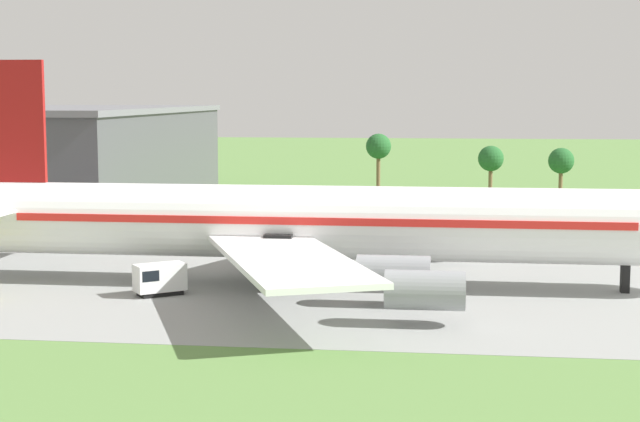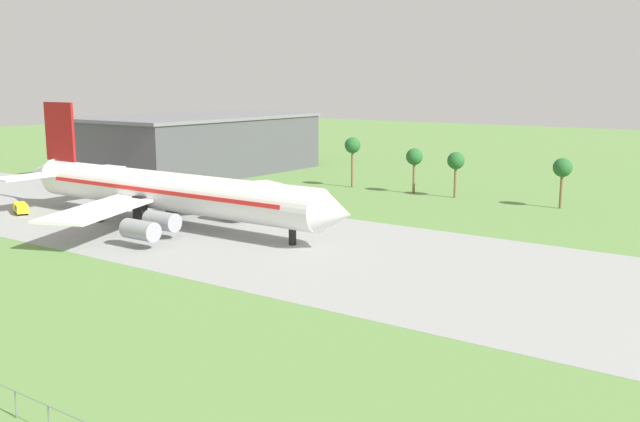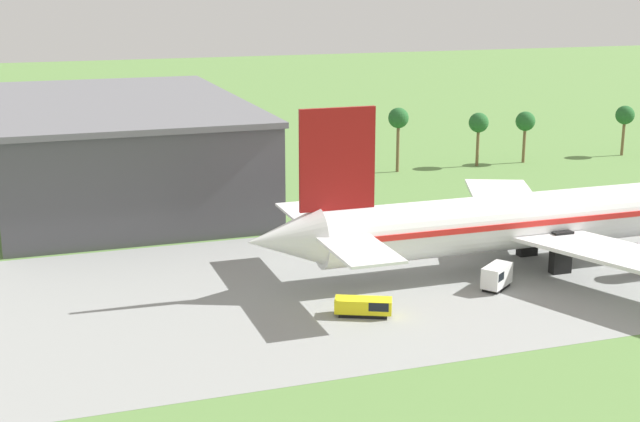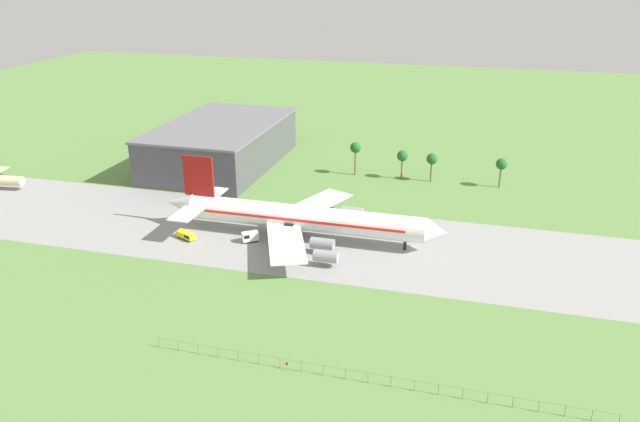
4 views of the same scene
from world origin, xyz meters
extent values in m
plane|color=#5B8442|center=(0.00, 0.00, 0.00)|extent=(600.00, 600.00, 0.00)
cube|color=gray|center=(0.00, 0.00, 0.01)|extent=(320.00, 44.00, 0.02)
cylinder|color=white|center=(-27.95, 0.08, 5.67)|extent=(62.74, 6.52, 6.52)
cone|color=white|center=(6.03, 0.08, 5.67)|extent=(5.22, 6.39, 6.39)
cone|color=white|center=(-63.40, 0.08, 6.16)|extent=(8.15, 6.19, 6.19)
cube|color=red|center=(-27.95, 0.08, 6.16)|extent=(53.33, 6.65, 0.65)
cube|color=maroon|center=(-57.37, 0.08, 14.47)|extent=(8.48, 0.50, 11.09)
cube|color=white|center=(-57.70, 0.08, 6.65)|extent=(5.87, 26.08, 0.30)
cube|color=white|center=(-28.91, -12.52, 4.53)|extent=(17.30, 26.53, 0.44)
cube|color=white|center=(-28.91, 12.67, 4.53)|extent=(17.30, 26.53, 0.44)
cylinder|color=gray|center=(-21.03, -7.75, 2.66)|extent=(5.87, 2.93, 2.93)
cylinder|color=gray|center=(-18.39, -14.27, 2.66)|extent=(5.87, 2.93, 2.93)
cylinder|color=gray|center=(-21.03, 7.90, 2.66)|extent=(5.87, 2.93, 2.93)
cylinder|color=gray|center=(-18.39, 14.42, 2.66)|extent=(5.87, 2.93, 2.93)
cube|color=black|center=(-1.60, 0.08, 2.51)|extent=(0.70, 0.90, 5.02)
cube|color=black|center=(-31.09, -3.51, 2.51)|extent=(2.40, 1.20, 5.02)
cube|color=black|center=(-31.09, 3.66, 2.51)|extent=(2.40, 1.20, 5.02)
cube|color=black|center=(-57.72, -8.81, 0.20)|extent=(5.20, 3.67, 0.40)
cube|color=yellow|center=(-57.72, -8.81, 1.12)|extent=(6.07, 4.21, 1.43)
cube|color=black|center=(-56.28, -9.47, 1.33)|extent=(2.68, 2.69, 0.90)
cube|color=black|center=(-40.84, -5.98, 0.20)|extent=(3.93, 3.58, 0.40)
cube|color=white|center=(-40.84, -5.98, 1.55)|extent=(4.56, 4.12, 2.31)
cube|color=black|center=(-41.77, -6.68, 1.90)|extent=(2.40, 2.51, 0.90)
cylinder|color=slate|center=(-40.00, -55.00, 1.05)|extent=(0.10, 0.10, 2.10)
cylinder|color=slate|center=(-36.00, -55.00, 1.05)|extent=(0.10, 0.10, 2.10)
cylinder|color=slate|center=(-32.00, -55.00, 1.05)|extent=(0.10, 0.10, 2.10)
cylinder|color=slate|center=(-28.00, -55.00, 1.05)|extent=(0.10, 0.10, 2.10)
cylinder|color=slate|center=(-24.00, -55.00, 1.05)|extent=(0.10, 0.10, 2.10)
cylinder|color=slate|center=(-20.00, -55.00, 1.05)|extent=(0.10, 0.10, 2.10)
cylinder|color=slate|center=(-16.00, -55.00, 1.05)|extent=(0.10, 0.10, 2.10)
cylinder|color=slate|center=(-12.00, -55.00, 1.05)|extent=(0.10, 0.10, 2.10)
cylinder|color=slate|center=(-8.00, -55.00, 1.05)|extent=(0.10, 0.10, 2.10)
cylinder|color=slate|center=(-4.00, -55.00, 1.05)|extent=(0.10, 0.10, 2.10)
cylinder|color=slate|center=(0.00, -55.00, 1.05)|extent=(0.10, 0.10, 2.10)
cylinder|color=slate|center=(4.00, -55.00, 1.05)|extent=(0.10, 0.10, 2.10)
cylinder|color=slate|center=(8.00, -55.00, 1.05)|extent=(0.10, 0.10, 2.10)
cylinder|color=slate|center=(12.00, -55.00, 1.05)|extent=(0.10, 0.10, 2.10)
cylinder|color=slate|center=(16.00, -55.00, 1.05)|extent=(0.10, 0.10, 2.10)
cylinder|color=slate|center=(20.00, -55.00, 1.05)|extent=(0.10, 0.10, 2.10)
cylinder|color=slate|center=(24.00, -55.00, 1.05)|extent=(0.10, 0.10, 2.10)
cylinder|color=slate|center=(28.00, -55.00, 1.05)|extent=(0.10, 0.10, 2.10)
cylinder|color=slate|center=(32.00, -55.00, 1.05)|extent=(0.10, 0.10, 2.10)
cylinder|color=slate|center=(36.00, -55.00, 1.05)|extent=(0.10, 0.10, 2.10)
cylinder|color=slate|center=(40.00, -55.00, 1.05)|extent=(0.10, 0.10, 2.10)
cylinder|color=slate|center=(0.00, -55.00, 2.06)|extent=(80.00, 0.06, 0.06)
cylinder|color=gray|center=(-14.63, -55.30, 0.80)|extent=(0.08, 0.08, 1.60)
cube|color=red|center=(-14.63, -55.32, 1.40)|extent=(0.44, 0.03, 0.56)
cube|color=#47474C|center=(-74.45, 52.75, 7.15)|extent=(36.00, 60.00, 14.29)
cube|color=slate|center=(-74.45, 52.75, 14.69)|extent=(36.72, 61.20, 0.80)
cylinder|color=brown|center=(-10.58, 54.29, 3.69)|extent=(0.56, 0.56, 7.38)
sphere|color=#235B28|center=(-10.58, 54.29, 7.98)|extent=(3.60, 3.60, 3.60)
cylinder|color=brown|center=(-26.41, 54.29, 4.50)|extent=(0.56, 0.56, 9.00)
sphere|color=#235B28|center=(-26.41, 54.29, 9.60)|extent=(3.60, 3.60, 3.60)
cylinder|color=brown|center=(20.95, 54.29, 3.62)|extent=(0.56, 0.56, 7.25)
sphere|color=#235B28|center=(20.95, 54.29, 7.85)|extent=(3.60, 3.60, 3.60)
cylinder|color=brown|center=(-0.90, 54.29, 3.57)|extent=(0.56, 0.56, 7.15)
sphere|color=#235B28|center=(-0.90, 54.29, 7.75)|extent=(3.60, 3.60, 3.60)
camera|label=1|loc=(-17.19, -85.10, 16.87)|focal=55.00mm
camera|label=2|loc=(61.67, -81.09, 23.93)|focal=40.00mm
camera|label=3|loc=(-89.14, -87.62, 33.10)|focal=50.00mm
camera|label=4|loc=(15.61, -142.66, 67.83)|focal=35.00mm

